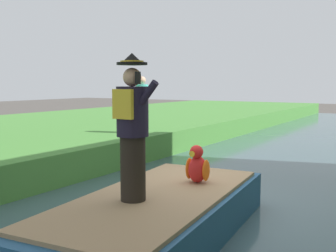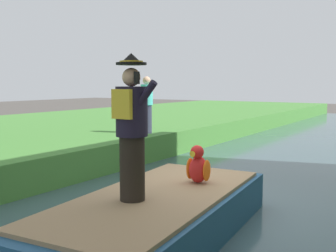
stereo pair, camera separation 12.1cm
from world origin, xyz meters
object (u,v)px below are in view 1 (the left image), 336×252
person_pirate (133,128)px  parrot_plush (197,166)px  boat (157,217)px  person_bystander (142,105)px

person_pirate → parrot_plush: 1.45m
boat → person_bystander: 6.23m
boat → parrot_plush: size_ratio=7.64×
boat → parrot_plush: 1.03m
person_bystander → boat: bearing=-52.7°
person_pirate → person_bystander: size_ratio=1.16×
person_bystander → person_pirate: bearing=-55.6°
person_pirate → person_bystander: 6.38m
boat → parrot_plush: (0.16, 0.85, 0.55)m
parrot_plush → boat: bearing=-100.6°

